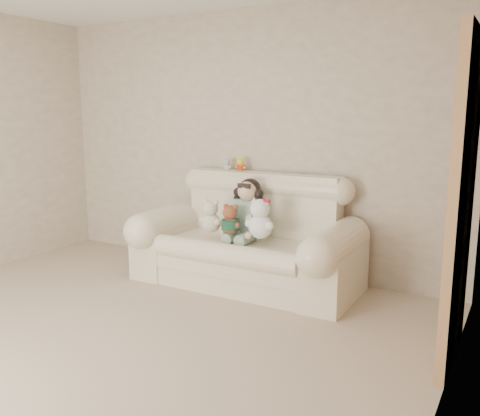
# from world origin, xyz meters

# --- Properties ---
(floor) EXTENTS (5.00, 5.00, 0.00)m
(floor) POSITION_xyz_m (0.00, 0.00, 0.00)
(floor) COLOR tan
(floor) RESTS_ON ground
(wall_back) EXTENTS (4.50, 0.00, 4.50)m
(wall_back) POSITION_xyz_m (0.00, 2.50, 1.30)
(wall_back) COLOR beige
(wall_back) RESTS_ON ground
(wall_right) EXTENTS (0.00, 5.00, 5.00)m
(wall_right) POSITION_xyz_m (2.25, 0.00, 1.30)
(wall_right) COLOR beige
(wall_right) RESTS_ON ground
(sofa) EXTENTS (2.10, 0.95, 1.03)m
(sofa) POSITION_xyz_m (0.32, 2.00, 0.52)
(sofa) COLOR #FFF1CD
(sofa) RESTS_ON floor
(door_panel) EXTENTS (0.06, 0.90, 2.10)m
(door_panel) POSITION_xyz_m (2.22, 1.40, 1.05)
(door_panel) COLOR #AA7748
(door_panel) RESTS_ON floor
(seated_child) EXTENTS (0.38, 0.45, 0.59)m
(seated_child) POSITION_xyz_m (0.31, 2.08, 0.71)
(seated_child) COLOR #326F4A
(seated_child) RESTS_ON sofa
(brown_teddy) EXTENTS (0.25, 0.22, 0.34)m
(brown_teddy) POSITION_xyz_m (0.25, 1.86, 0.67)
(brown_teddy) COLOR brown
(brown_teddy) RESTS_ON sofa
(white_cat) EXTENTS (0.28, 0.21, 0.43)m
(white_cat) POSITION_xyz_m (0.54, 1.87, 0.72)
(white_cat) COLOR white
(white_cat) RESTS_ON sofa
(cream_teddy) EXTENTS (0.28, 0.25, 0.36)m
(cream_teddy) POSITION_xyz_m (0.03, 1.87, 0.68)
(cream_teddy) COLOR beige
(cream_teddy) RESTS_ON sofa
(yellow_mini_bear) EXTENTS (0.13, 0.12, 0.18)m
(yellow_mini_bear) POSITION_xyz_m (0.06, 2.38, 1.10)
(yellow_mini_bear) COLOR yellow
(yellow_mini_bear) RESTS_ON sofa
(grey_mini_plush) EXTENTS (0.11, 0.09, 0.16)m
(grey_mini_plush) POSITION_xyz_m (-0.10, 2.38, 1.09)
(grey_mini_plush) COLOR silver
(grey_mini_plush) RESTS_ON sofa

